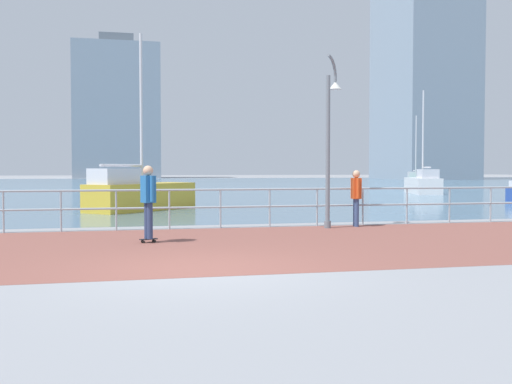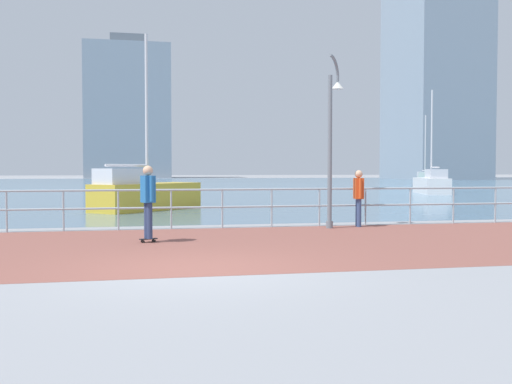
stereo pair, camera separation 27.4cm
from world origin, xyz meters
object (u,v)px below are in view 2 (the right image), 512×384
(bystander, at_px, (359,194))
(skateboarder, at_px, (148,196))
(sailboat_gray, at_px, (144,193))
(sailboat_white, at_px, (425,182))
(lamppost, at_px, (332,132))
(sailboat_teal, at_px, (432,184))

(bystander, bearing_deg, skateboarder, -157.47)
(sailboat_gray, bearing_deg, sailboat_white, 41.64)
(bystander, bearing_deg, lamppost, -171.87)
(lamppost, bearing_deg, sailboat_gray, 121.75)
(lamppost, distance_m, sailboat_white, 33.33)
(bystander, relative_size, sailboat_gray, 0.23)
(skateboarder, bearing_deg, sailboat_white, 53.49)
(skateboarder, relative_size, sailboat_teal, 0.25)
(sailboat_teal, relative_size, sailboat_gray, 0.98)
(skateboarder, xyz_separation_m, sailboat_white, (22.64, 30.59, -0.46))
(sailboat_teal, distance_m, sailboat_white, 8.94)
(sailboat_gray, bearing_deg, lamppost, -58.25)
(sailboat_teal, bearing_deg, sailboat_white, 65.30)
(sailboat_teal, bearing_deg, bystander, -122.98)
(sailboat_teal, bearing_deg, lamppost, -124.46)
(sailboat_white, distance_m, sailboat_gray, 30.24)
(lamppost, relative_size, sailboat_gray, 0.69)
(skateboarder, bearing_deg, sailboat_gray, 89.80)
(skateboarder, relative_size, sailboat_white, 0.29)
(skateboarder, relative_size, sailboat_gray, 0.25)
(bystander, distance_m, sailboat_teal, 23.87)
(sailboat_gray, bearing_deg, bystander, -53.83)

